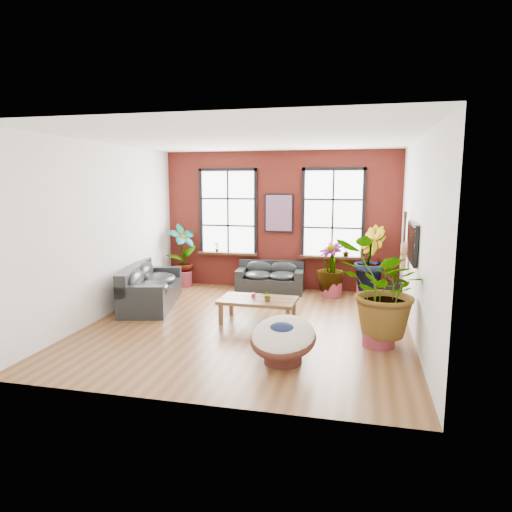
{
  "coord_description": "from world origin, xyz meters",
  "views": [
    {
      "loc": [
        2.04,
        -8.23,
        2.71
      ],
      "look_at": [
        0.0,
        0.6,
        1.25
      ],
      "focal_mm": 32.0,
      "sensor_mm": 36.0,
      "label": 1
    }
  ],
  "objects_px": {
    "sofa_left": "(149,288)",
    "coffee_table": "(258,301)",
    "sofa_back": "(270,278)",
    "papasan_chair": "(283,338)"
  },
  "relations": [
    {
      "from": "coffee_table",
      "to": "papasan_chair",
      "type": "height_order",
      "value": "papasan_chair"
    },
    {
      "from": "sofa_back",
      "to": "sofa_left",
      "type": "xyz_separation_m",
      "value": [
        -2.37,
        -1.91,
        0.07
      ]
    },
    {
      "from": "sofa_back",
      "to": "coffee_table",
      "type": "bearing_deg",
      "value": -88.23
    },
    {
      "from": "sofa_left",
      "to": "coffee_table",
      "type": "distance_m",
      "value": 2.71
    },
    {
      "from": "sofa_back",
      "to": "sofa_left",
      "type": "height_order",
      "value": "sofa_left"
    },
    {
      "from": "sofa_left",
      "to": "coffee_table",
      "type": "height_order",
      "value": "sofa_left"
    },
    {
      "from": "sofa_left",
      "to": "papasan_chair",
      "type": "distance_m",
      "value": 4.29
    },
    {
      "from": "sofa_back",
      "to": "sofa_left",
      "type": "distance_m",
      "value": 3.04
    },
    {
      "from": "papasan_chair",
      "to": "coffee_table",
      "type": "bearing_deg",
      "value": 121.29
    },
    {
      "from": "sofa_back",
      "to": "papasan_chair",
      "type": "bearing_deg",
      "value": -80.47
    }
  ]
}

